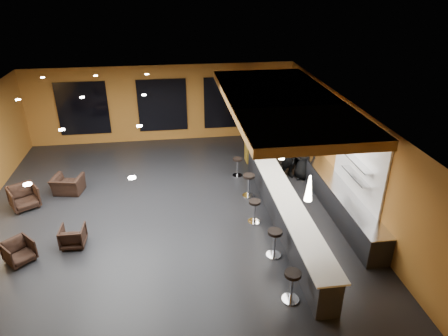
{
  "coord_description": "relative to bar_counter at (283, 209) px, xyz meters",
  "views": [
    {
      "loc": [
        0.35,
        -11.28,
        7.21
      ],
      "look_at": [
        2.0,
        0.5,
        1.3
      ],
      "focal_mm": 32.0,
      "sensor_mm": 36.0,
      "label": 1
    }
  ],
  "objects": [
    {
      "name": "floor",
      "position": [
        -3.65,
        1.0,
        -0.55
      ],
      "size": [
        12.0,
        13.0,
        0.1
      ],
      "primitive_type": "cube",
      "color": "black",
      "rests_on": "ground"
    },
    {
      "name": "ceiling",
      "position": [
        -3.65,
        1.0,
        3.05
      ],
      "size": [
        12.0,
        13.0,
        0.1
      ],
      "primitive_type": "cube",
      "color": "black"
    },
    {
      "name": "wall_back",
      "position": [
        -3.65,
        7.55,
        1.25
      ],
      "size": [
        12.0,
        0.1,
        3.5
      ],
      "primitive_type": "cube",
      "color": "#A56625",
      "rests_on": "floor"
    },
    {
      "name": "wall_right",
      "position": [
        2.4,
        1.0,
        1.25
      ],
      "size": [
        0.1,
        13.0,
        3.5
      ],
      "primitive_type": "cube",
      "color": "#A56625",
      "rests_on": "floor"
    },
    {
      "name": "wood_soffit",
      "position": [
        0.35,
        2.0,
        2.86
      ],
      "size": [
        3.6,
        8.0,
        0.28
      ],
      "primitive_type": "cube",
      "color": "#A96F31",
      "rests_on": "ceiling"
    },
    {
      "name": "window_left",
      "position": [
        -7.15,
        7.44,
        1.2
      ],
      "size": [
        2.2,
        0.06,
        2.4
      ],
      "primitive_type": "cube",
      "color": "black",
      "rests_on": "wall_back"
    },
    {
      "name": "window_center",
      "position": [
        -3.65,
        7.44,
        1.2
      ],
      "size": [
        2.2,
        0.06,
        2.4
      ],
      "primitive_type": "cube",
      "color": "black",
      "rests_on": "wall_back"
    },
    {
      "name": "window_right",
      "position": [
        -0.65,
        7.44,
        1.2
      ],
      "size": [
        2.2,
        0.06,
        2.4
      ],
      "primitive_type": "cube",
      "color": "black",
      "rests_on": "wall_back"
    },
    {
      "name": "tile_backsplash",
      "position": [
        2.31,
        0.0,
        1.5
      ],
      "size": [
        0.06,
        3.2,
        2.4
      ],
      "primitive_type": "cube",
      "color": "white",
      "rests_on": "wall_right"
    },
    {
      "name": "bar_counter",
      "position": [
        0.0,
        0.0,
        0.0
      ],
      "size": [
        0.6,
        8.0,
        1.0
      ],
      "primitive_type": "cube",
      "color": "black",
      "rests_on": "floor"
    },
    {
      "name": "bar_top",
      "position": [
        0.0,
        0.0,
        0.52
      ],
      "size": [
        0.78,
        8.1,
        0.05
      ],
      "primitive_type": "cube",
      "color": "white",
      "rests_on": "bar_counter"
    },
    {
      "name": "prep_counter",
      "position": [
        2.0,
        0.5,
        -0.07
      ],
      "size": [
        0.7,
        6.0,
        0.86
      ],
      "primitive_type": "cube",
      "color": "black",
      "rests_on": "floor"
    },
    {
      "name": "prep_top",
      "position": [
        2.0,
        0.5,
        0.39
      ],
      "size": [
        0.72,
        6.0,
        0.03
      ],
      "primitive_type": "cube",
      "color": "silver",
      "rests_on": "prep_counter"
    },
    {
      "name": "wall_shelf_lower",
      "position": [
        2.17,
        -0.2,
        1.1
      ],
      "size": [
        0.3,
        1.5,
        0.03
      ],
      "primitive_type": "cube",
      "color": "silver",
      "rests_on": "wall_right"
    },
    {
      "name": "wall_shelf_upper",
      "position": [
        2.17,
        -0.2,
        1.55
      ],
      "size": [
        0.3,
        1.5,
        0.03
      ],
      "primitive_type": "cube",
      "color": "silver",
      "rests_on": "wall_right"
    },
    {
      "name": "column",
      "position": [
        0.0,
        4.6,
        1.25
      ],
      "size": [
        0.6,
        0.6,
        3.5
      ],
      "primitive_type": "cube",
      "color": "olive",
      "rests_on": "floor"
    },
    {
      "name": "pendant_0",
      "position": [
        0.0,
        -2.0,
        1.85
      ],
      "size": [
        0.2,
        0.2,
        0.7
      ],
      "primitive_type": "cone",
      "color": "white",
      "rests_on": "wood_soffit"
    },
    {
      "name": "pendant_1",
      "position": [
        0.0,
        0.5,
        1.85
      ],
      "size": [
        0.2,
        0.2,
        0.7
      ],
      "primitive_type": "cone",
      "color": "white",
      "rests_on": "wood_soffit"
    },
    {
      "name": "pendant_2",
      "position": [
        0.0,
        3.0,
        1.85
      ],
      "size": [
        0.2,
        0.2,
        0.7
      ],
      "primitive_type": "cone",
      "color": "white",
      "rests_on": "wood_soffit"
    },
    {
      "name": "staff_a",
      "position": [
        1.05,
        2.97,
        0.38
      ],
      "size": [
        0.7,
        0.52,
        1.77
      ],
      "primitive_type": "imported",
      "rotation": [
        0.0,
        0.0,
        0.15
      ],
      "color": "black",
      "rests_on": "floor"
    },
    {
      "name": "staff_b",
      "position": [
        1.48,
        3.14,
        0.34
      ],
      "size": [
        0.97,
        0.86,
        1.67
      ],
      "primitive_type": "imported",
      "rotation": [
        0.0,
        0.0,
        0.32
      ],
      "color": "black",
      "rests_on": "floor"
    },
    {
      "name": "staff_c",
      "position": [
        1.6,
        2.82,
        0.43
      ],
      "size": [
        1.04,
        0.82,
        1.85
      ],
      "primitive_type": "imported",
      "rotation": [
        0.0,
        0.0,
        -0.29
      ],
      "color": "black",
      "rests_on": "floor"
    },
    {
      "name": "armchair_a",
      "position": [
        -7.64,
        -0.86,
        -0.18
      ],
      "size": [
        0.99,
        0.99,
        0.65
      ],
      "primitive_type": "imported",
      "rotation": [
        0.0,
        0.0,
        0.75
      ],
      "color": "black",
      "rests_on": "floor"
    },
    {
      "name": "armchair_b",
      "position": [
        -6.32,
        -0.31,
        -0.19
      ],
      "size": [
        0.69,
        0.7,
        0.63
      ],
      "primitive_type": "imported",
      "rotation": [
        0.0,
        0.0,
        3.12
      ],
      "color": "black",
      "rests_on": "floor"
    },
    {
      "name": "armchair_c",
      "position": [
        -8.35,
        2.06,
        -0.11
      ],
      "size": [
        1.17,
        1.18,
        0.79
      ],
      "primitive_type": "imported",
      "rotation": [
        0.0,
        0.0,
        0.56
      ],
      "color": "black",
      "rests_on": "floor"
    },
    {
      "name": "armchair_d",
      "position": [
        -7.1,
        2.89,
        -0.18
      ],
      "size": [
        1.15,
        1.05,
        0.65
      ],
      "primitive_type": "imported",
      "rotation": [
        0.0,
        0.0,
        2.94
      ],
      "color": "black",
      "rests_on": "floor"
    },
    {
      "name": "bar_stool_0",
      "position": [
        -0.68,
        -3.29,
        0.04
      ],
      "size": [
        0.43,
        0.43,
        0.85
      ],
      "rotation": [
        0.0,
        0.0,
        -0.4
      ],
      "color": "silver",
      "rests_on": "floor"
    },
    {
      "name": "bar_stool_1",
      "position": [
        -0.67,
        -1.59,
        0.03
      ],
      "size": [
        0.42,
        0.42,
        0.83
      ],
      "rotation": [
        0.0,
        0.0,
        -0.35
      ],
      "color": "silver",
      "rests_on": "floor"
    },
    {
      "name": "bar_stool_2",
      "position": [
        -0.87,
        0.13,
        -0.0
      ],
      "size": [
        0.39,
        0.39,
        0.78
      ],
      "rotation": [
        0.0,
        0.0,
        0.18
      ],
      "color": "silver",
      "rests_on": "floor"
    },
    {
      "name": "bar_stool_3",
      "position": [
        -0.74,
        1.76,
        0.04
      ],
      "size": [
        0.43,
        0.43,
        0.84
      ],
      "rotation": [
        0.0,
        0.0,
        0.24
      ],
      "color": "silver",
      "rests_on": "floor"
    },
    {
      "name": "bar_stool_4",
      "position": [
        -0.87,
        3.35,
        -0.02
      ],
      "size": [
        0.38,
        0.38,
        0.75
      ],
      "rotation": [
        0.0,
        0.0,
        0.35
      ],
      "color": "silver",
      "rests_on": "floor"
    }
  ]
}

